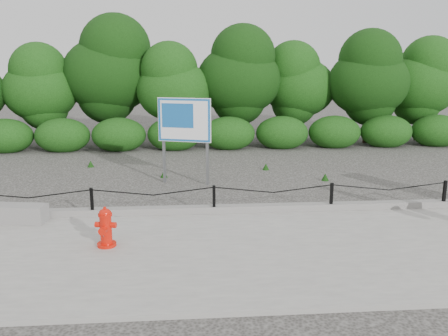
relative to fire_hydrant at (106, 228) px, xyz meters
name	(u,v)px	position (x,y,z in m)	size (l,w,h in m)	color
ground	(214,217)	(1.96, 1.65, -0.42)	(90.00, 90.00, 0.00)	#2D2B28
sidewalk	(221,253)	(1.96, -0.35, -0.38)	(14.00, 4.00, 0.08)	gray
curb	(214,209)	(1.96, 1.70, -0.27)	(14.00, 0.22, 0.14)	slate
chain_barrier	(214,196)	(1.96, 1.65, 0.04)	(10.06, 0.06, 0.60)	black
treeline	(211,79)	(2.38, 10.64, 2.09)	(20.17, 3.70, 4.81)	black
fire_hydrant	(106,228)	(0.00, 0.00, 0.00)	(0.38, 0.40, 0.70)	red
concrete_block	(18,213)	(-1.93, 1.40, -0.16)	(1.10, 0.38, 0.35)	gray
advertising_sign	(184,124)	(1.35, 4.40, 1.18)	(1.36, 0.51, 2.27)	slate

